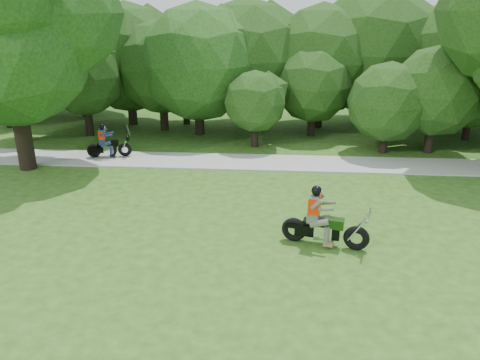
{
  "coord_description": "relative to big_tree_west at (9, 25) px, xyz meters",
  "views": [
    {
      "loc": [
        -0.14,
        -11.48,
        6.4
      ],
      "look_at": [
        -1.25,
        3.0,
        1.03
      ],
      "focal_mm": 35.0,
      "sensor_mm": 36.0,
      "label": 1
    }
  ],
  "objects": [
    {
      "name": "big_tree_west",
      "position": [
        0.0,
        0.0,
        0.0
      ],
      "size": [
        8.64,
        6.56,
        9.96
      ],
      "color": "black",
      "rests_on": "ground"
    },
    {
      "name": "walkway",
      "position": [
        10.54,
        1.15,
        -5.73
      ],
      "size": [
        60.0,
        2.2,
        0.06
      ],
      "primitive_type": "cube",
      "color": "#A5A5A0",
      "rests_on": "ground"
    },
    {
      "name": "tree_line",
      "position": [
        9.85,
        7.8,
        -2.1
      ],
      "size": [
        39.58,
        12.55,
        7.69
      ],
      "color": "black",
      "rests_on": "ground"
    },
    {
      "name": "touring_motorcycle",
      "position": [
        2.86,
        1.34,
        -5.14
      ],
      "size": [
        1.98,
        0.85,
        1.52
      ],
      "rotation": [
        0.0,
        0.0,
        0.19
      ],
      "color": "black",
      "rests_on": "walkway"
    },
    {
      "name": "ground",
      "position": [
        10.54,
        -6.85,
        -5.76
      ],
      "size": [
        100.0,
        100.0,
        0.0
      ],
      "primitive_type": "plane",
      "color": "#2D4C15",
      "rests_on": "ground"
    },
    {
      "name": "chopper_motorcycle",
      "position": [
        11.77,
        -6.22,
        -5.1
      ],
      "size": [
        2.47,
        0.99,
        1.79
      ],
      "rotation": [
        0.0,
        0.0,
        -0.23
      ],
      "color": "black",
      "rests_on": "ground"
    }
  ]
}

